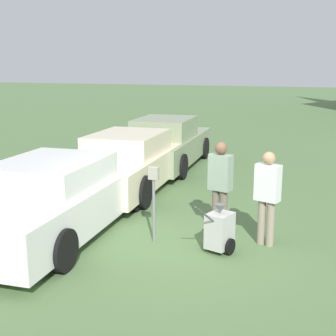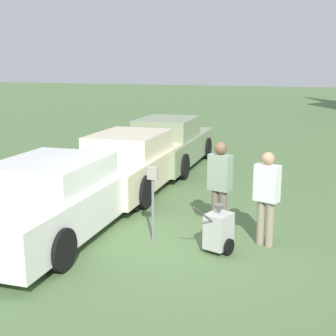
% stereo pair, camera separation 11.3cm
% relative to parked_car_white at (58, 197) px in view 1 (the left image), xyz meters
% --- Properties ---
extents(ground_plane, '(120.00, 120.00, 0.00)m').
position_rel_parked_car_white_xyz_m(ground_plane, '(2.25, 0.05, -0.67)').
color(ground_plane, '#517042').
extents(parked_car_white, '(2.24, 5.20, 1.43)m').
position_rel_parked_car_white_xyz_m(parked_car_white, '(0.00, 0.00, 0.00)').
color(parked_car_white, silver).
rests_on(parked_car_white, ground_plane).
extents(parked_car_cream, '(2.17, 5.28, 1.45)m').
position_rel_parked_car_white_xyz_m(parked_car_cream, '(0.00, 3.40, 0.01)').
color(parked_car_cream, beige).
rests_on(parked_car_cream, ground_plane).
extents(parked_car_sage, '(2.14, 4.92, 1.52)m').
position_rel_parked_car_white_xyz_m(parked_car_sage, '(0.00, 6.16, 0.02)').
color(parked_car_sage, gray).
rests_on(parked_car_sage, ground_plane).
extents(parking_meter, '(0.18, 0.09, 1.38)m').
position_rel_parked_car_white_xyz_m(parking_meter, '(1.90, 0.08, 0.29)').
color(parking_meter, slate).
rests_on(parking_meter, ground_plane).
extents(person_worker, '(0.47, 0.33, 1.74)m').
position_rel_parked_car_white_xyz_m(person_worker, '(2.90, 0.92, 0.32)').
color(person_worker, '#665B4C').
rests_on(person_worker, ground_plane).
extents(person_supervisor, '(0.47, 0.34, 1.67)m').
position_rel_parked_car_white_xyz_m(person_supervisor, '(3.80, 0.62, 0.28)').
color(person_supervisor, gray).
rests_on(person_supervisor, ground_plane).
extents(equipment_cart, '(0.53, 1.00, 1.00)m').
position_rel_parked_car_white_xyz_m(equipment_cart, '(3.10, 0.03, -0.29)').
color(equipment_cart, '#B2B2AD').
rests_on(equipment_cart, ground_plane).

